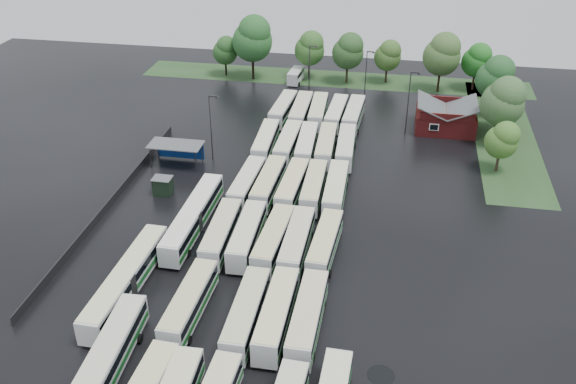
# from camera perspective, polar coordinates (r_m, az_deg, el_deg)

# --- Properties ---
(ground) EXTENTS (160.00, 160.00, 0.00)m
(ground) POSITION_cam_1_polar(r_m,az_deg,el_deg) (78.91, -3.00, -5.71)
(ground) COLOR black
(ground) RESTS_ON ground
(brick_building) EXTENTS (10.07, 8.60, 5.39)m
(brick_building) POSITION_cam_1_polar(r_m,az_deg,el_deg) (114.29, 13.82, 6.29)
(brick_building) COLOR maroon
(brick_building) RESTS_ON ground
(wash_shed) EXTENTS (8.20, 4.20, 3.58)m
(wash_shed) POSITION_cam_1_polar(r_m,az_deg,el_deg) (100.13, -9.86, 4.02)
(wash_shed) COLOR #2D2D30
(wash_shed) RESTS_ON ground
(utility_hut) EXTENTS (2.70, 2.20, 2.62)m
(utility_hut) POSITION_cam_1_polar(r_m,az_deg,el_deg) (92.76, -11.07, 0.54)
(utility_hut) COLOR black
(utility_hut) RESTS_ON ground
(grass_strip_north) EXTENTS (80.00, 10.00, 0.01)m
(grass_strip_north) POSITION_cam_1_polar(r_m,az_deg,el_deg) (135.87, 4.03, 10.00)
(grass_strip_north) COLOR #24421E
(grass_strip_north) RESTS_ON ground
(grass_strip_east) EXTENTS (10.00, 50.00, 0.01)m
(grass_strip_east) POSITION_cam_1_polar(r_m,az_deg,el_deg) (116.22, 18.62, 4.95)
(grass_strip_east) COLOR #24421E
(grass_strip_east) RESTS_ON ground
(west_fence) EXTENTS (0.10, 50.00, 1.20)m
(west_fence) POSITION_cam_1_polar(r_m,az_deg,el_deg) (91.74, -15.51, -0.91)
(west_fence) COLOR #2D2D30
(west_fence) RESTS_ON ground
(bus_r1c0) EXTENTS (2.94, 12.34, 3.42)m
(bus_r1c0) POSITION_cam_1_polar(r_m,az_deg,el_deg) (69.57, -8.76, -9.74)
(bus_r1c0) COLOR silver
(bus_r1c0) RESTS_ON ground
(bus_r1c2) EXTENTS (2.69, 12.42, 3.46)m
(bus_r1c2) POSITION_cam_1_polar(r_m,az_deg,el_deg) (67.62, -3.72, -10.72)
(bus_r1c2) COLOR silver
(bus_r1c2) RESTS_ON ground
(bus_r1c3) EXTENTS (2.72, 12.64, 3.52)m
(bus_r1c3) POSITION_cam_1_polar(r_m,az_deg,el_deg) (67.35, -1.02, -10.81)
(bus_r1c3) COLOR silver
(bus_r1c3) RESTS_ON ground
(bus_r1c4) EXTENTS (2.76, 12.62, 3.51)m
(bus_r1c4) POSITION_cam_1_polar(r_m,az_deg,el_deg) (67.02, 1.75, -11.07)
(bus_r1c4) COLOR silver
(bus_r1c4) RESTS_ON ground
(bus_r2c0) EXTENTS (2.97, 12.46, 3.45)m
(bus_r2c0) POSITION_cam_1_polar(r_m,az_deg,el_deg) (79.99, -5.96, -3.66)
(bus_r2c0) COLOR silver
(bus_r2c0) RESTS_ON ground
(bus_r2c1) EXTENTS (2.91, 12.42, 3.44)m
(bus_r2c1) POSITION_cam_1_polar(r_m,az_deg,el_deg) (79.33, -3.67, -3.86)
(bus_r2c1) COLOR silver
(bus_r2c1) RESTS_ON ground
(bus_r2c2) EXTENTS (3.23, 12.49, 3.45)m
(bus_r2c2) POSITION_cam_1_polar(r_m,az_deg,el_deg) (78.41, -1.30, -4.24)
(bus_r2c2) COLOR silver
(bus_r2c2) RESTS_ON ground
(bus_r2c3) EXTENTS (2.69, 12.45, 3.46)m
(bus_r2c3) POSITION_cam_1_polar(r_m,az_deg,el_deg) (77.86, 0.78, -4.50)
(bus_r2c3) COLOR silver
(bus_r2c3) RESTS_ON ground
(bus_r2c4) EXTENTS (3.17, 12.16, 3.35)m
(bus_r2c4) POSITION_cam_1_polar(r_m,az_deg,el_deg) (77.81, 3.29, -4.64)
(bus_r2c4) COLOR silver
(bus_r2c4) RESTS_ON ground
(bus_r3c0) EXTENTS (2.98, 12.05, 3.33)m
(bus_r3c0) POSITION_cam_1_polar(r_m,az_deg,el_deg) (90.82, -3.67, 0.78)
(bus_r3c0) COLOR silver
(bus_r3c0) RESTS_ON ground
(bus_r3c1) EXTENTS (2.95, 12.38, 3.43)m
(bus_r3c1) POSITION_cam_1_polar(r_m,az_deg,el_deg) (90.51, -1.74, 0.76)
(bus_r3c1) COLOR silver
(bus_r3c1) RESTS_ON ground
(bus_r3c2) EXTENTS (2.99, 12.32, 3.41)m
(bus_r3c2) POSITION_cam_1_polar(r_m,az_deg,el_deg) (89.83, 0.37, 0.53)
(bus_r3c2) COLOR silver
(bus_r3c2) RESTS_ON ground
(bus_r3c3) EXTENTS (2.76, 12.03, 3.34)m
(bus_r3c3) POSITION_cam_1_polar(r_m,az_deg,el_deg) (89.69, 2.30, 0.42)
(bus_r3c3) COLOR silver
(bus_r3c3) RESTS_ON ground
(bus_r3c4) EXTENTS (2.90, 12.55, 3.48)m
(bus_r3c4) POSITION_cam_1_polar(r_m,az_deg,el_deg) (89.21, 4.26, 0.24)
(bus_r3c4) COLOR silver
(bus_r3c4) RESTS_ON ground
(bus_r4c0) EXTENTS (3.03, 12.31, 3.40)m
(bus_r4c0) POSITION_cam_1_polar(r_m,az_deg,el_deg) (102.76, -1.99, 4.46)
(bus_r4c0) COLOR silver
(bus_r4c0) RESTS_ON ground
(bus_r4c1) EXTENTS (2.70, 12.24, 3.40)m
(bus_r4c1) POSITION_cam_1_polar(r_m,az_deg,el_deg) (102.29, -0.01, 4.36)
(bus_r4c1) COLOR silver
(bus_r4c1) RESTS_ON ground
(bus_r4c2) EXTENTS (3.15, 12.33, 3.40)m
(bus_r4c2) POSITION_cam_1_polar(r_m,az_deg,el_deg) (101.70, 1.66, 4.19)
(bus_r4c2) COLOR silver
(bus_r4c2) RESTS_ON ground
(bus_r4c3) EXTENTS (3.05, 12.30, 3.40)m
(bus_r4c3) POSITION_cam_1_polar(r_m,az_deg,el_deg) (101.56, 3.39, 4.11)
(bus_r4c3) COLOR silver
(bus_r4c3) RESTS_ON ground
(bus_r4c4) EXTENTS (3.04, 12.24, 3.38)m
(bus_r4c4) POSITION_cam_1_polar(r_m,az_deg,el_deg) (101.41, 5.15, 3.99)
(bus_r4c4) COLOR silver
(bus_r4c4) RESTS_ON ground
(bus_r5c0) EXTENTS (3.18, 12.27, 3.38)m
(bus_r5c0) POSITION_cam_1_polar(r_m,az_deg,el_deg) (115.29, -0.44, 7.38)
(bus_r5c0) COLOR silver
(bus_r5c0) RESTS_ON ground
(bus_r5c1) EXTENTS (2.81, 12.60, 3.50)m
(bus_r5c1) POSITION_cam_1_polar(r_m,az_deg,el_deg) (114.21, 1.16, 7.19)
(bus_r5c1) COLOR silver
(bus_r5c1) RESTS_ON ground
(bus_r5c2) EXTENTS (3.07, 12.18, 3.36)m
(bus_r5c2) POSITION_cam_1_polar(r_m,az_deg,el_deg) (114.37, 2.69, 7.15)
(bus_r5c2) COLOR silver
(bus_r5c2) RESTS_ON ground
(bus_r5c3) EXTENTS (3.01, 12.12, 3.35)m
(bus_r5c3) POSITION_cam_1_polar(r_m,az_deg,el_deg) (113.75, 4.32, 6.96)
(bus_r5c3) COLOR silver
(bus_r5c3) RESTS_ON ground
(bus_r5c4) EXTENTS (3.11, 12.28, 3.39)m
(bus_r5c4) POSITION_cam_1_polar(r_m,az_deg,el_deg) (113.53, 5.86, 6.86)
(bus_r5c4) COLOR silver
(bus_r5c4) RESTS_ON ground
(artic_bus_west_a) EXTENTS (3.52, 18.89, 3.49)m
(artic_bus_west_a) POSITION_cam_1_polar(r_m,az_deg,el_deg) (63.96, -16.23, -14.97)
(artic_bus_west_a) COLOR silver
(artic_bus_west_a) RESTS_ON ground
(artic_bus_west_b) EXTENTS (2.92, 18.68, 3.46)m
(artic_bus_west_b) POSITION_cam_1_polar(r_m,az_deg,el_deg) (83.59, -8.43, -2.22)
(artic_bus_west_b) COLOR silver
(artic_bus_west_b) RESTS_ON ground
(artic_bus_west_c) EXTENTS (3.12, 18.61, 3.44)m
(artic_bus_west_c) POSITION_cam_1_polar(r_m,az_deg,el_deg) (74.06, -14.17, -7.59)
(artic_bus_west_c) COLOR silver
(artic_bus_west_c) RESTS_ON ground
(minibus) EXTENTS (2.71, 6.17, 2.63)m
(minibus) POSITION_cam_1_polar(r_m,az_deg,el_deg) (133.12, 0.68, 10.32)
(minibus) COLOR silver
(minibus) RESTS_ON ground
(tree_north_0) EXTENTS (5.14, 5.14, 8.52)m
(tree_north_0) POSITION_cam_1_polar(r_m,az_deg,el_deg) (136.40, -5.57, 12.44)
(tree_north_0) COLOR black
(tree_north_0) RESTS_ON ground
(tree_north_1) EXTENTS (8.13, 8.13, 13.46)m
(tree_north_1) POSITION_cam_1_polar(r_m,az_deg,el_deg) (132.90, -3.13, 13.51)
(tree_north_1) COLOR black
(tree_north_1) RESTS_ON ground
(tree_north_2) EXTENTS (6.12, 6.12, 10.14)m
(tree_north_2) POSITION_cam_1_polar(r_m,az_deg,el_deg) (133.77, 1.98, 12.68)
(tree_north_2) COLOR #2F2112
(tree_north_2) RESTS_ON ground
(tree_north_3) EXTENTS (6.36, 6.36, 10.53)m
(tree_north_3) POSITION_cam_1_polar(r_m,az_deg,el_deg) (131.66, 5.42, 12.40)
(tree_north_3) COLOR #38281C
(tree_north_3) RESTS_ON ground
(tree_north_4) EXTENTS (5.42, 5.42, 8.98)m
(tree_north_4) POSITION_cam_1_polar(r_m,az_deg,el_deg) (133.14, 8.92, 11.93)
(tree_north_4) COLOR black
(tree_north_4) RESTS_ON ground
(tree_north_5) EXTENTS (7.25, 7.25, 12.02)m
(tree_north_5) POSITION_cam_1_polar(r_m,az_deg,el_deg) (129.48, 13.60, 11.86)
(tree_north_5) COLOR black
(tree_north_5) RESTS_ON ground
(tree_north_6) EXTENTS (5.80, 5.80, 9.61)m
(tree_north_6) POSITION_cam_1_polar(r_m,az_deg,el_deg) (132.75, 16.49, 11.21)
(tree_north_6) COLOR #342013
(tree_north_6) RESTS_ON ground
(tree_east_0) EXTENTS (5.02, 5.01, 8.30)m
(tree_east_0) POSITION_cam_1_polar(r_m,az_deg,el_deg) (100.56, 18.56, 4.44)
(tree_east_0) COLOR #3B2A20
(tree_east_0) RESTS_ON ground
(tree_east_1) EXTENTS (7.07, 7.07, 11.71)m
(tree_east_1) POSITION_cam_1_polar(r_m,az_deg,el_deg) (109.19, 18.66, 7.68)
(tree_east_1) COLOR #38261E
(tree_east_1) RESTS_ON ground
(tree_east_2) EXTENTS (5.97, 5.96, 9.87)m
(tree_east_2) POSITION_cam_1_polar(r_m,az_deg,el_deg) (114.36, 18.48, 8.05)
(tree_east_2) COLOR #32241A
(tree_east_2) RESTS_ON ground
(tree_east_3) EXTENTS (6.76, 6.76, 11.19)m
(tree_east_3) POSITION_cam_1_polar(r_m,az_deg,el_deg) (121.02, 18.01, 9.72)
(tree_east_3) COLOR black
(tree_east_3) RESTS_ON ground
(tree_east_4) EXTENTS (4.83, 4.83, 8.01)m
(tree_east_4) POSITION_cam_1_polar(r_m,az_deg,el_deg) (130.89, 17.93, 10.25)
(tree_east_4) COLOR #312214
(tree_east_4) RESTS_ON ground
(lamp_post_ne) EXTENTS (1.69, 0.33, 10.95)m
(lamp_post_ne) POSITION_cam_1_polar(r_m,az_deg,el_deg) (109.76, 10.74, 8.20)
(lamp_post_ne) COLOR #2D2D30
(lamp_post_ne) RESTS_ON ground
(lamp_post_nw) EXTENTS (1.65, 0.32, 10.70)m
(lamp_post_nw) POSITION_cam_1_polar(r_m,az_deg,el_deg) (99.44, -6.81, 6.11)
(lamp_post_nw) COLOR #2D2D30
(lamp_post_nw) RESTS_ON ground
(lamp_post_back_w) EXTENTS (1.59, 0.31, 10.32)m
(lamp_post_back_w) POSITION_cam_1_polar(r_m,az_deg,el_deg) (123.63, 1.98, 10.98)
(lamp_post_back_w) COLOR #2D2D30
(lamp_post_back_w) RESTS_ON ground
(lamp_post_back_e) EXTENTS (1.51, 0.29, 9.78)m
(lamp_post_back_e) POSITION_cam_1_polar(r_m,az_deg,el_deg) (122.88, 7.00, 10.50)
(lamp_post_back_e) COLOR #2D2D30
(lamp_post_back_e) RESTS_ON ground
(puddle_0) EXTENTS (3.85, 3.85, 0.01)m
(puddle_0) POSITION_cam_1_polar(r_m,az_deg,el_deg) (65.19, -10.83, -15.47)
(puddle_0) COLOR black
(puddle_0) RESTS_ON ground
(puddle_2) EXTENTS (6.00, 6.00, 0.01)m
(puddle_2) POSITION_cam_1_polar(r_m,az_deg,el_deg) (82.01, -8.45, -4.51)
(puddle_2) COLOR black
(puddle_2) RESTS_ON ground
(puddle_3) EXTENTS (3.10, 3.10, 0.01)m
(puddle_3) POSITION_cam_1_polar(r_m,az_deg,el_deg) (74.20, 0.89, -8.29)
(puddle_3) COLOR black
(puddle_3) RESTS_ON ground
(puddle_4) EXTENTS (2.71, 2.71, 0.01)m
(puddle_4) POSITION_cam_1_polar(r_m,az_deg,el_deg) (64.48, 8.25, -15.81)
(puddle_4) COLOR black
(puddle_4) RESTS_ON ground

